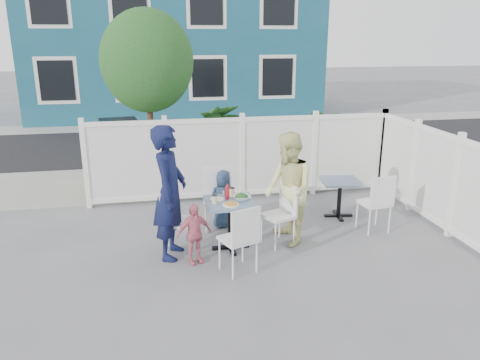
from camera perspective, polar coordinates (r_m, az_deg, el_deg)
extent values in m
plane|color=slate|center=(7.05, 3.22, -8.62)|extent=(80.00, 80.00, 0.00)
cube|color=gray|center=(10.53, -1.72, 0.28)|extent=(24.00, 2.60, 0.01)
cube|color=black|center=(14.08, -4.10, 4.57)|extent=(24.00, 5.00, 0.01)
cube|color=gray|center=(17.10, -5.34, 6.79)|extent=(24.00, 1.60, 0.01)
cube|color=#155261|center=(20.18, -8.05, 16.83)|extent=(11.00, 6.00, 6.00)
cube|color=black|center=(17.30, -15.78, 11.69)|extent=(1.20, 0.04, 1.40)
cube|color=black|center=(17.43, -2.28, 12.34)|extent=(1.20, 0.04, 1.40)
cube|color=black|center=(17.27, -16.49, 19.95)|extent=(1.20, 0.04, 1.40)
cube|color=black|center=(17.40, -2.38, 20.57)|extent=(1.20, 0.04, 1.40)
cube|color=white|center=(9.00, 0.27, 2.73)|extent=(5.80, 0.04, 1.40)
cube|color=white|center=(8.85, 0.28, 7.38)|extent=(5.86, 0.08, 0.08)
cube|color=white|center=(9.22, 0.27, -1.85)|extent=(5.86, 0.08, 0.12)
cube|color=white|center=(8.46, 22.44, 0.45)|extent=(0.04, 3.60, 1.40)
cube|color=white|center=(8.29, 23.01, 5.35)|extent=(0.08, 3.66, 0.08)
cube|color=white|center=(8.69, 21.87, -4.36)|extent=(0.08, 3.66, 0.12)
cylinder|color=#382316|center=(9.64, -10.79, 5.71)|extent=(0.12, 0.12, 2.40)
ellipsoid|color=#133B17|center=(9.47, -11.27, 14.04)|extent=(1.80, 1.62, 1.98)
cube|color=yellow|center=(10.46, -14.38, 3.33)|extent=(0.78, 0.61, 1.32)
imported|color=#133B17|center=(9.60, -2.59, 4.05)|extent=(1.28, 1.28, 1.78)
imported|color=#133B17|center=(10.00, 8.79, 3.61)|extent=(1.58, 1.68, 1.51)
cube|color=slate|center=(6.85, -1.19, -2.74)|extent=(0.72, 0.72, 0.04)
cylinder|color=black|center=(6.98, -1.17, -5.57)|extent=(0.08, 0.08, 0.69)
cube|color=black|center=(7.12, -1.16, -8.14)|extent=(0.56, 0.09, 0.04)
cube|color=black|center=(7.12, -1.16, -8.14)|extent=(0.09, 0.56, 0.04)
cube|color=slate|center=(8.28, 12.15, -0.15)|extent=(0.71, 0.71, 0.04)
cylinder|color=black|center=(8.38, 12.01, -2.28)|extent=(0.07, 0.07, 0.62)
cube|color=black|center=(8.49, 11.88, -4.25)|extent=(0.50, 0.14, 0.04)
cube|color=black|center=(8.49, 11.88, -4.25)|extent=(0.14, 0.50, 0.04)
cube|color=white|center=(6.87, -7.56, -5.09)|extent=(0.50, 0.52, 0.04)
cube|color=white|center=(6.81, -9.33, -3.00)|extent=(0.12, 0.44, 0.48)
cylinder|color=white|center=(7.12, -5.83, -6.31)|extent=(0.03, 0.03, 0.48)
cylinder|color=white|center=(6.77, -6.16, -7.59)|extent=(0.03, 0.03, 0.48)
cylinder|color=white|center=(7.17, -8.73, -6.26)|extent=(0.03, 0.03, 0.48)
cylinder|color=white|center=(6.82, -9.20, -7.54)|extent=(0.03, 0.03, 0.48)
cube|color=white|center=(7.12, 4.64, -4.39)|extent=(0.53, 0.54, 0.04)
cube|color=white|center=(7.14, 5.94, -2.19)|extent=(0.18, 0.41, 0.46)
cylinder|color=white|center=(6.98, 4.34, -6.87)|extent=(0.02, 0.02, 0.46)
cylinder|color=white|center=(7.25, 2.64, -5.89)|extent=(0.02, 0.02, 0.46)
cylinder|color=white|center=(7.17, 6.58, -6.26)|extent=(0.02, 0.02, 0.46)
cylinder|color=white|center=(7.43, 4.84, -5.32)|extent=(0.02, 0.02, 0.46)
cube|color=white|center=(7.65, -2.73, -2.49)|extent=(0.50, 0.48, 0.04)
cube|color=white|center=(7.76, -2.84, -0.08)|extent=(0.46, 0.07, 0.49)
cylinder|color=white|center=(7.58, -1.13, -4.67)|extent=(0.03, 0.03, 0.49)
cylinder|color=white|center=(7.56, -4.12, -4.77)|extent=(0.03, 0.03, 0.49)
cylinder|color=white|center=(7.92, -1.35, -3.67)|extent=(0.03, 0.03, 0.49)
cylinder|color=white|center=(7.90, -4.20, -3.77)|extent=(0.03, 0.03, 0.49)
cube|color=white|center=(6.29, -0.26, -7.22)|extent=(0.55, 0.54, 0.04)
cube|color=white|center=(6.04, 0.72, -5.64)|extent=(0.42, 0.19, 0.47)
cylinder|color=white|center=(6.44, -2.51, -8.92)|extent=(0.02, 0.02, 0.47)
cylinder|color=white|center=(6.62, 0.32, -8.17)|extent=(0.02, 0.02, 0.47)
cylinder|color=white|center=(6.17, -0.88, -10.14)|extent=(0.02, 0.02, 0.47)
cylinder|color=white|center=(6.35, 2.04, -9.32)|extent=(0.02, 0.02, 0.47)
cube|color=white|center=(7.88, 16.04, -2.72)|extent=(0.50, 0.48, 0.04)
cube|color=white|center=(7.65, 17.04, -1.34)|extent=(0.44, 0.09, 0.47)
cylinder|color=white|center=(8.00, 14.07, -4.07)|extent=(0.03, 0.03, 0.47)
cylinder|color=white|center=(8.20, 16.30, -3.72)|extent=(0.03, 0.03, 0.47)
cylinder|color=white|center=(7.73, 15.49, -4.96)|extent=(0.03, 0.03, 0.47)
cylinder|color=white|center=(7.94, 17.76, -4.56)|extent=(0.03, 0.03, 0.47)
imported|color=#0F1439|center=(6.62, -8.56, -1.55)|extent=(0.63, 0.80, 1.92)
imported|color=#DCD747|center=(7.06, 5.92, -1.13)|extent=(0.74, 0.90, 1.72)
imported|color=#21334D|center=(7.71, -2.02, -2.35)|extent=(0.48, 0.31, 0.98)
imported|color=#DB6C85|center=(6.56, -5.63, -6.56)|extent=(0.55, 0.37, 0.87)
cylinder|color=white|center=(6.67, -1.10, -3.03)|extent=(0.24, 0.24, 0.01)
cylinder|color=white|center=(6.90, -2.80, -2.35)|extent=(0.21, 0.21, 0.01)
imported|color=white|center=(6.89, 0.18, -2.16)|extent=(0.26, 0.26, 0.06)
cylinder|color=beige|center=(6.74, -3.12, -2.39)|extent=(0.08, 0.08, 0.12)
cylinder|color=beige|center=(7.04, -0.99, -1.49)|extent=(0.08, 0.08, 0.12)
cylinder|color=red|center=(6.89, -1.54, -1.59)|extent=(0.06, 0.06, 0.19)
cylinder|color=white|center=(7.06, -2.02, -1.64)|extent=(0.03, 0.03, 0.07)
cylinder|color=black|center=(7.09, -1.85, -1.56)|extent=(0.03, 0.03, 0.07)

